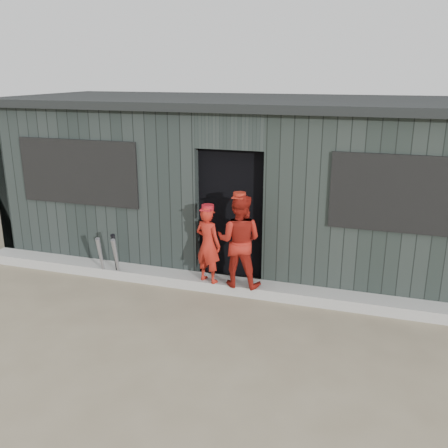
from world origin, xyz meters
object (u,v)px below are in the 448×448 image
(player_red_left, at_px, (208,245))
(dugout, at_px, (255,179))
(bat_left, at_px, (116,260))
(player_grey_back, at_px, (258,241))
(bat_mid, at_px, (101,258))
(player_red_right, at_px, (239,241))
(bat_right, at_px, (116,257))

(player_red_left, relative_size, dugout, 0.13)
(bat_left, bearing_deg, dugout, 50.00)
(dugout, bearing_deg, bat_left, -130.00)
(player_red_left, height_order, player_grey_back, player_red_left)
(bat_mid, height_order, dugout, dugout)
(player_red_right, xyz_separation_m, player_grey_back, (0.11, 0.67, -0.22))
(bat_left, bearing_deg, bat_right, 130.00)
(player_grey_back, distance_m, dugout, 1.36)
(bat_mid, bearing_deg, player_red_right, 3.27)
(bat_left, height_order, dugout, dugout)
(player_red_left, bearing_deg, bat_left, 24.74)
(player_red_left, height_order, dugout, dugout)
(player_red_left, bearing_deg, player_grey_back, -110.38)
(bat_right, bearing_deg, bat_left, -50.00)
(bat_right, relative_size, player_red_left, 0.69)
(dugout, bearing_deg, bat_mid, -134.58)
(bat_left, distance_m, bat_mid, 0.27)
(bat_mid, xyz_separation_m, player_red_left, (1.66, 0.12, 0.35))
(bat_mid, height_order, player_red_right, player_red_right)
(bat_right, bearing_deg, bat_mid, -170.46)
(bat_left, relative_size, bat_right, 0.97)
(bat_mid, height_order, player_grey_back, player_grey_back)
(player_red_left, bearing_deg, bat_right, 22.54)
(bat_right, height_order, player_red_right, player_red_right)
(bat_left, xyz_separation_m, dugout, (1.61, 1.91, 0.93))
(bat_left, relative_size, player_red_right, 0.57)
(player_red_right, height_order, player_grey_back, player_red_right)
(bat_left, xyz_separation_m, player_red_right, (1.85, 0.13, 0.44))
(bat_left, height_order, player_grey_back, player_grey_back)
(bat_right, distance_m, player_red_left, 1.48)
(player_red_left, relative_size, player_red_right, 0.84)
(bat_mid, relative_size, player_red_left, 0.64)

